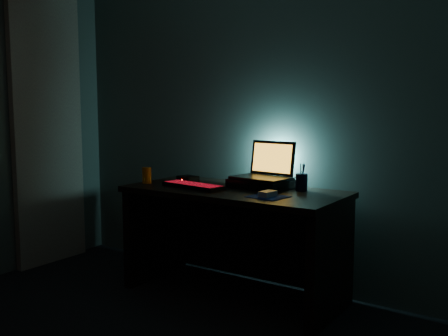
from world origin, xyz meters
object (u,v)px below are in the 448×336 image
keyboard (193,186)px  mouse (268,194)px  laptop (266,170)px  router (188,179)px  juice_glass (147,175)px  pen_cup (302,182)px

keyboard → mouse: (0.61, -0.04, 0.01)m
laptop → keyboard: size_ratio=0.83×
keyboard → router: (-0.20, 0.19, 0.01)m
mouse → router: router is taller
laptop → router: bearing=-162.4°
mouse → juice_glass: (-1.02, 0.02, 0.04)m
router → laptop: bearing=23.3°
laptop → pen_cup: 0.28m
pen_cup → router: bearing=-172.7°
pen_cup → juice_glass: (-1.09, -0.32, 0.00)m
pen_cup → router: (-0.87, -0.11, -0.03)m
juice_glass → router: size_ratio=0.74×
mouse → pen_cup: 0.35m
keyboard → pen_cup: size_ratio=4.32×
juice_glass → router: (0.22, 0.21, -0.04)m
laptop → keyboard: 0.52m
laptop → mouse: bearing=-52.4°
keyboard → pen_cup: 0.74m
laptop → juice_glass: laptop is taller
mouse → pen_cup: (0.07, 0.34, 0.04)m
laptop → keyboard: (-0.40, -0.31, -0.11)m
mouse → juice_glass: juice_glass is taller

